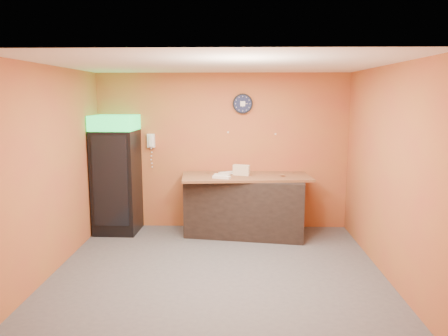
{
  "coord_description": "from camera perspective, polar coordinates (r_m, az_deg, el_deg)",
  "views": [
    {
      "loc": [
        0.24,
        -5.83,
        2.39
      ],
      "look_at": [
        0.06,
        0.6,
        1.33
      ],
      "focal_mm": 35.0,
      "sensor_mm": 36.0,
      "label": 1
    }
  ],
  "objects": [
    {
      "name": "prep_counter",
      "position": [
        7.62,
        2.87,
        -4.98
      ],
      "size": [
        2.12,
        1.19,
        1.0
      ],
      "primitive_type": "cube",
      "rotation": [
        0.0,
        0.0,
        -0.15
      ],
      "color": "black",
      "rests_on": "floor"
    },
    {
      "name": "left_wall",
      "position": [
        6.42,
        -21.29,
        -0.15
      ],
      "size": [
        0.02,
        4.0,
        2.8
      ],
      "primitive_type": "cube",
      "color": "#AB6B30",
      "rests_on": "floor"
    },
    {
      "name": "ceiling",
      "position": [
        5.85,
        -0.82,
        13.39
      ],
      "size": [
        4.5,
        4.0,
        0.02
      ],
      "primitive_type": "cube",
      "color": "white",
      "rests_on": "back_wall"
    },
    {
      "name": "right_wall",
      "position": [
        6.25,
        20.31,
        -0.33
      ],
      "size": [
        0.02,
        4.0,
        2.8
      ],
      "primitive_type": "cube",
      "color": "#AB6B30",
      "rests_on": "floor"
    },
    {
      "name": "wall_phone",
      "position": [
        7.97,
        -9.51,
        3.54
      ],
      "size": [
        0.13,
        0.11,
        0.24
      ],
      "color": "white",
      "rests_on": "back_wall"
    },
    {
      "name": "wall_clock",
      "position": [
        7.8,
        2.46,
        8.39
      ],
      "size": [
        0.36,
        0.06,
        0.36
      ],
      "color": "black",
      "rests_on": "back_wall"
    },
    {
      "name": "butcher_paper",
      "position": [
        7.51,
        2.9,
        -1.12
      ],
      "size": [
        2.25,
        1.13,
        0.04
      ],
      "primitive_type": "cube",
      "rotation": [
        0.0,
        0.0,
        0.08
      ],
      "color": "brown",
      "rests_on": "prep_counter"
    },
    {
      "name": "back_wall",
      "position": [
        7.9,
        -0.19,
        2.17
      ],
      "size": [
        4.5,
        0.02,
        2.8
      ],
      "primitive_type": "cube",
      "color": "#AB6B30",
      "rests_on": "floor"
    },
    {
      "name": "beverage_cooler",
      "position": [
        7.85,
        -13.91,
        -1.04
      ],
      "size": [
        0.75,
        0.76,
        2.07
      ],
      "rotation": [
        0.0,
        0.0,
        -0.03
      ],
      "color": "black",
      "rests_on": "floor"
    },
    {
      "name": "wrapped_sandwich_mid",
      "position": [
        7.22,
        -0.32,
        -1.2
      ],
      "size": [
        0.31,
        0.2,
        0.04
      ],
      "primitive_type": "cube",
      "rotation": [
        0.0,
        0.0,
        -0.34
      ],
      "color": "white",
      "rests_on": "butcher_paper"
    },
    {
      "name": "kitchen_tool",
      "position": [
        7.61,
        1.37,
        -0.57
      ],
      "size": [
        0.06,
        0.06,
        0.06
      ],
      "primitive_type": "cylinder",
      "color": "silver",
      "rests_on": "butcher_paper"
    },
    {
      "name": "wrapped_sandwich_right",
      "position": [
        7.61,
        0.36,
        -0.66
      ],
      "size": [
        0.3,
        0.24,
        0.04
      ],
      "primitive_type": "cube",
      "rotation": [
        0.0,
        0.0,
        0.56
      ],
      "color": "white",
      "rests_on": "butcher_paper"
    },
    {
      "name": "floor",
      "position": [
        6.31,
        -0.76,
        -12.9
      ],
      "size": [
        4.5,
        4.5,
        0.0
      ],
      "primitive_type": "plane",
      "color": "#47474C",
      "rests_on": "ground"
    },
    {
      "name": "wrapped_sandwich_left",
      "position": [
        7.42,
        -0.29,
        -0.94
      ],
      "size": [
        0.27,
        0.16,
        0.04
      ],
      "primitive_type": "cube",
      "rotation": [
        0.0,
        0.0,
        -0.24
      ],
      "color": "white",
      "rests_on": "butcher_paper"
    },
    {
      "name": "sub_roll_stack",
      "position": [
        7.49,
        2.29,
        -0.28
      ],
      "size": [
        0.3,
        0.18,
        0.18
      ],
      "rotation": [
        0.0,
        0.0,
        -0.31
      ],
      "color": "beige",
      "rests_on": "butcher_paper"
    }
  ]
}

